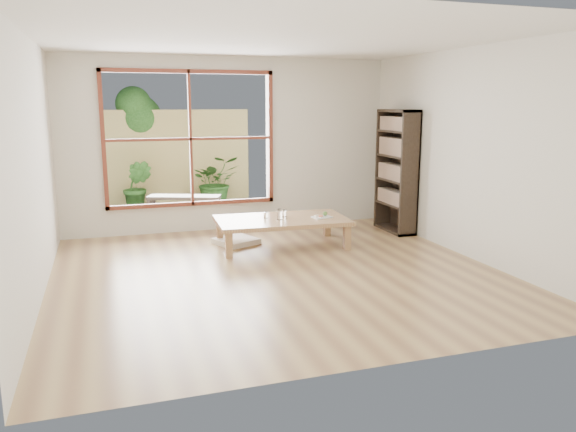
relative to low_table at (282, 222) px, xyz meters
name	(u,v)px	position (x,y,z in m)	size (l,w,h in m)	color
ground	(278,272)	(-0.41, -1.15, -0.34)	(5.00, 5.00, 0.00)	tan
low_table	(282,222)	(0.00, 0.00, 0.00)	(1.81, 1.09, 0.39)	tan
floor_cushion	(236,241)	(-0.57, 0.32, -0.30)	(0.50, 0.50, 0.07)	white
bookshelf	(396,171)	(1.92, 0.35, 0.58)	(0.29, 0.82, 1.83)	#32261C
glass_tall	(280,214)	(-0.05, -0.07, 0.12)	(0.08, 0.08, 0.14)	silver
glass_mid	(284,213)	(0.06, 0.08, 0.10)	(0.07, 0.07, 0.10)	silver
glass_short	(283,213)	(0.06, 0.12, 0.09)	(0.07, 0.07, 0.08)	silver
glass_small	(266,215)	(-0.20, 0.09, 0.09)	(0.06, 0.06, 0.08)	silver
food_tray	(322,216)	(0.55, -0.11, 0.06)	(0.27, 0.22, 0.08)	white
deck	(183,217)	(-1.01, 2.41, -0.34)	(2.80, 2.00, 0.05)	#362E27
garden_bench	(184,199)	(-1.02, 2.21, 0.00)	(1.24, 0.75, 0.38)	#32261C
bamboo_fence	(174,159)	(-1.01, 3.41, 0.56)	(2.80, 0.06, 1.80)	#CCBB68
shrub_right	(216,181)	(-0.31, 3.07, 0.16)	(0.85, 0.74, 0.95)	#326826
shrub_left	(137,186)	(-1.72, 2.98, 0.14)	(0.50, 0.41, 0.92)	#326826
garden_tree	(133,119)	(-1.69, 3.71, 1.29)	(1.04, 0.85, 2.22)	#4C3D2D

